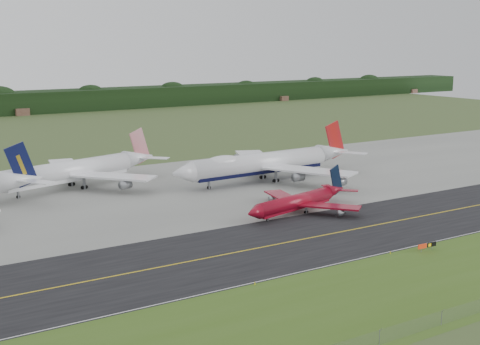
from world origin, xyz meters
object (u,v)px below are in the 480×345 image
object	(u,v)px
jet_star_tail	(77,170)
taxiway_sign	(427,245)
jet_red_737	(300,201)
jet_ba_747	(266,163)

from	to	relation	value
jet_star_tail	taxiway_sign	distance (m)	99.11
taxiway_sign	jet_red_737	bearing A→B (deg)	93.85
jet_ba_747	taxiway_sign	distance (m)	71.80
jet_red_737	jet_star_tail	size ratio (longest dim) A/B	0.64
jet_ba_747	taxiway_sign	size ratio (longest dim) A/B	13.50
jet_star_tail	taxiway_sign	xyz separation A→B (m)	(38.30, -91.33, -3.73)
jet_red_737	jet_star_tail	distance (m)	65.00
jet_red_737	jet_star_tail	bearing A→B (deg)	123.44
jet_ba_747	taxiway_sign	bearing A→B (deg)	-98.65
jet_ba_747	jet_star_tail	bearing A→B (deg)	157.35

